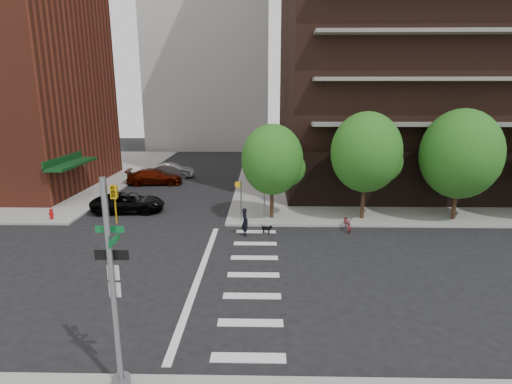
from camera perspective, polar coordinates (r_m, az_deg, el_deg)
name	(u,v)px	position (r m, az deg, el deg)	size (l,w,h in m)	color
ground	(189,274)	(19.18, -9.57, -11.54)	(120.00, 120.00, 0.00)	black
sidewalk_ne	(430,175)	(44.68, 23.57, 2.19)	(39.00, 33.00, 0.15)	gray
crosswalk	(236,275)	(18.90, -2.84, -11.73)	(3.85, 13.00, 0.01)	silver
tree_a	(272,160)	(25.85, 2.34, 4.63)	(4.00, 4.00, 5.90)	#301E11
tree_b	(366,152)	(26.59, 15.45, 5.49)	(4.50, 4.50, 6.65)	#301E11
tree_c	(460,154)	(28.67, 27.18, 4.84)	(5.00, 5.00, 6.80)	#301E11
traffic_signal	(116,304)	(11.65, -19.43, -14.85)	(0.90, 0.75, 6.00)	slate
pedestrian_signal	(246,195)	(25.74, -1.43, -0.38)	(2.18, 0.67, 2.60)	slate
fire_hydrant	(51,213)	(29.47, -27.21, -2.72)	(0.24, 0.24, 0.73)	#A50C0C
parked_car_black	(128,203)	(29.69, -17.76, -1.44)	(4.99, 2.30, 1.39)	black
parked_car_maroon	(155,177)	(38.21, -14.25, 2.14)	(5.05, 2.05, 1.47)	#440C02
parked_car_silver	(172,170)	(41.15, -11.86, 3.03)	(4.25, 1.48, 1.40)	gray
scooter	(347,222)	(25.27, 12.93, -4.27)	(0.63, 1.79, 0.94)	maroon
dog_walker	(245,222)	(23.55, -1.57, -4.30)	(0.40, 0.61, 1.68)	black
dog	(267,228)	(24.04, 1.56, -5.22)	(0.61, 0.33, 0.51)	black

